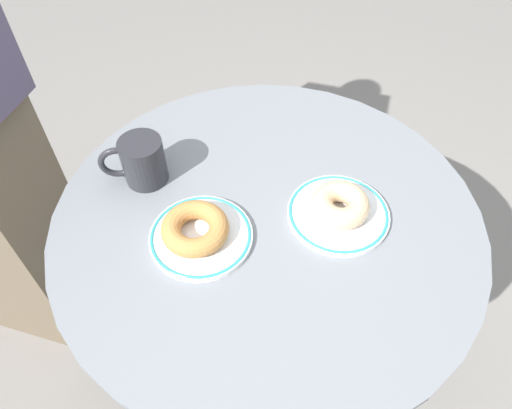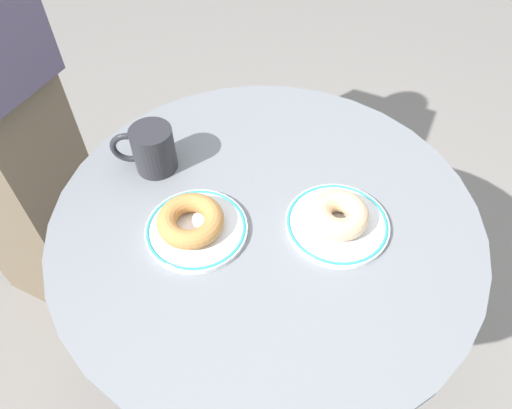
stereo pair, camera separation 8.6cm
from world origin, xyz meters
name	(u,v)px [view 2 (the right image)]	position (x,y,z in m)	size (l,w,h in m)	color
ground_plane	(262,368)	(0.00, 0.00, -0.01)	(7.00, 7.00, 0.02)	gray
cafe_table	(264,286)	(0.00, 0.00, 0.48)	(0.79, 0.79, 0.74)	slate
plate_left	(197,229)	(-0.13, -0.03, 0.74)	(0.18, 0.18, 0.01)	white
plate_right	(337,224)	(0.13, -0.03, 0.74)	(0.19, 0.19, 0.01)	white
donut_old_fashioned	(191,220)	(-0.13, -0.03, 0.76)	(0.12, 0.12, 0.03)	#BC7F42
donut_glazed	(339,215)	(0.13, -0.03, 0.77)	(0.11, 0.11, 0.04)	#E0B789
coffee_mug	(152,149)	(-0.21, 0.14, 0.78)	(0.12, 0.08, 0.09)	#28282D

